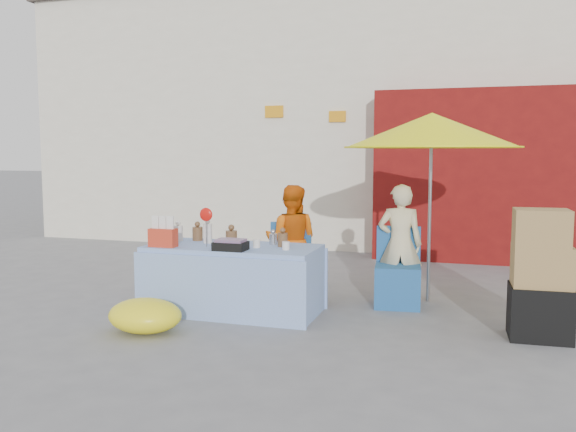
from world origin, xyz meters
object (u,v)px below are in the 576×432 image
(vendor_beige, at_px, (400,244))
(box_stack, at_px, (541,280))
(chair_left, at_px, (288,276))
(umbrella, at_px, (432,131))
(vendor_orange, at_px, (291,240))
(chair_right, at_px, (398,283))
(market_table, at_px, (232,278))

(vendor_beige, relative_size, box_stack, 1.13)
(chair_left, xyz_separation_m, umbrella, (1.55, 0.28, 1.64))
(vendor_orange, distance_m, umbrella, 1.99)
(vendor_beige, xyz_separation_m, umbrella, (0.30, 0.15, 1.23))
(chair_right, distance_m, vendor_orange, 1.31)
(umbrella, height_order, box_stack, umbrella)
(vendor_orange, distance_m, box_stack, 2.77)
(chair_right, xyz_separation_m, umbrella, (0.30, 0.28, 1.64))
(vendor_orange, bearing_deg, market_table, 61.13)
(chair_left, relative_size, chair_right, 1.00)
(vendor_orange, bearing_deg, chair_right, 167.32)
(chair_right, distance_m, vendor_beige, 0.43)
(chair_right, bearing_deg, vendor_orange, 167.32)
(chair_left, bearing_deg, vendor_orange, 82.70)
(vendor_orange, xyz_separation_m, vendor_beige, (1.25, 0.00, 0.01))
(market_table, height_order, umbrella, umbrella)
(chair_left, relative_size, box_stack, 0.73)
(chair_left, distance_m, vendor_beige, 1.32)
(market_table, bearing_deg, chair_left, 64.48)
(box_stack, bearing_deg, vendor_beige, 145.22)
(vendor_orange, relative_size, box_stack, 1.11)
(chair_left, bearing_deg, umbrella, 3.85)
(vendor_orange, height_order, box_stack, vendor_orange)
(chair_left, relative_size, umbrella, 0.41)
(market_table, height_order, vendor_beige, vendor_beige)
(vendor_beige, bearing_deg, chair_right, 82.70)
(umbrella, distance_m, box_stack, 2.03)
(market_table, height_order, chair_left, market_table)
(vendor_orange, height_order, vendor_beige, vendor_beige)
(vendor_orange, bearing_deg, vendor_beige, 173.46)
(market_table, distance_m, umbrella, 2.67)
(vendor_beige, height_order, box_stack, vendor_beige)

